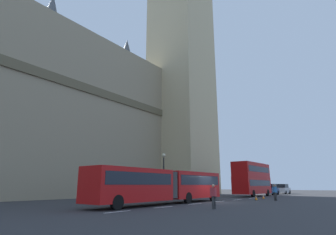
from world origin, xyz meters
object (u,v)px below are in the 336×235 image
at_px(pedestrian_near_cones, 213,196).
at_px(sedan_lead, 270,189).
at_px(sedan_trailing, 283,189).
at_px(traffic_cone_middle, 263,196).
at_px(traffic_cone_west, 256,198).
at_px(pedestrian_by_kerb, 275,192).
at_px(double_decker_bus, 252,178).
at_px(street_lamp, 164,172).
at_px(clock_tower, 181,8).
at_px(articulated_bus, 165,184).

bearing_deg(pedestrian_near_cones, sedan_lead, 10.48).
bearing_deg(sedan_trailing, traffic_cone_middle, -170.83).
relative_size(sedan_trailing, traffic_cone_west, 7.59).
height_order(pedestrian_near_cones, pedestrian_by_kerb, same).
xyz_separation_m(sedan_lead, sedan_trailing, (7.40, -0.13, 0.00)).
relative_size(double_decker_bus, traffic_cone_west, 16.65).
distance_m(double_decker_bus, street_lamp, 16.66).
bearing_deg(clock_tower, pedestrian_by_kerb, -120.21).
bearing_deg(pedestrian_near_cones, sedan_trailing, 8.37).
bearing_deg(traffic_cone_middle, street_lamp, 138.68).
height_order(traffic_cone_west, traffic_cone_middle, same).
height_order(clock_tower, double_decker_bus, clock_tower).
xyz_separation_m(clock_tower, double_decker_bus, (-1.78, -13.99, -36.93)).
height_order(clock_tower, street_lamp, clock_tower).
xyz_separation_m(clock_tower, traffic_cone_middle, (-8.46, -17.71, -39.35)).
distance_m(articulated_bus, street_lamp, 7.25).
xyz_separation_m(sedan_lead, traffic_cone_middle, (-15.26, -3.79, -0.63)).
xyz_separation_m(street_lamp, pedestrian_near_cones, (-7.46, -10.37, -2.14)).
distance_m(double_decker_bus, traffic_cone_west, 11.41).
height_order(sedan_lead, pedestrian_by_kerb, sedan_lead).
relative_size(clock_tower, traffic_cone_west, 129.97).
relative_size(double_decker_bus, pedestrian_near_cones, 5.71).
bearing_deg(clock_tower, double_decker_bus, -97.26).
bearing_deg(traffic_cone_middle, double_decker_bus, 29.13).
bearing_deg(street_lamp, traffic_cone_middle, -41.32).
bearing_deg(articulated_bus, sedan_lead, 0.13).
xyz_separation_m(sedan_lead, traffic_cone_west, (-18.94, -4.21, -0.63)).
bearing_deg(traffic_cone_middle, pedestrian_by_kerb, -143.63).
distance_m(clock_tower, pedestrian_by_kerb, 45.17).
bearing_deg(sedan_trailing, traffic_cone_west, -171.20).
bearing_deg(street_lamp, clock_tower, 28.03).
xyz_separation_m(double_decker_bus, sedan_lead, (8.59, 0.07, -1.80)).
distance_m(sedan_trailing, traffic_cone_west, 26.66).
height_order(clock_tower, traffic_cone_middle, clock_tower).
height_order(double_decker_bus, traffic_cone_west, double_decker_bus).
relative_size(sedan_trailing, pedestrian_near_cones, 2.60).
relative_size(sedan_lead, traffic_cone_middle, 7.59).
xyz_separation_m(traffic_cone_middle, pedestrian_near_cones, (-16.81, -2.15, 0.63)).
distance_m(traffic_cone_west, pedestrian_by_kerb, 2.11).
bearing_deg(traffic_cone_west, traffic_cone_middle, 6.54).
distance_m(sedan_trailing, pedestrian_by_kerb, 26.60).
bearing_deg(pedestrian_by_kerb, traffic_cone_middle, 36.37).
height_order(clock_tower, sedan_lead, clock_tower).
distance_m(double_decker_bus, pedestrian_by_kerb, 11.79).
height_order(sedan_lead, traffic_cone_middle, sedan_lead).
bearing_deg(clock_tower, sedan_trailing, -44.69).
xyz_separation_m(articulated_bus, sedan_lead, (30.14, 0.07, -0.83)).
height_order(sedan_trailing, street_lamp, street_lamp).
distance_m(double_decker_bus, sedan_lead, 8.77).
xyz_separation_m(sedan_lead, pedestrian_near_cones, (-32.08, -5.93, -0.00)).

